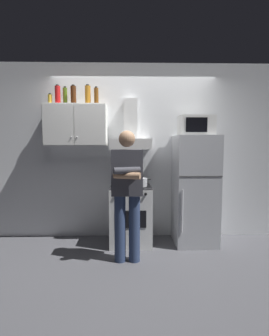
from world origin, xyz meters
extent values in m
plane|color=#4C4C51|center=(0.00, 0.00, 0.00)|extent=(7.00, 7.00, 0.00)
cube|color=white|center=(0.00, 0.60, 1.35)|extent=(4.80, 0.10, 2.70)
cube|color=white|center=(-0.85, 0.38, 1.75)|extent=(0.90, 0.34, 0.60)
cube|color=white|center=(-1.07, 0.20, 1.75)|extent=(0.43, 0.01, 0.58)
cube|color=white|center=(-0.62, 0.20, 1.75)|extent=(0.43, 0.01, 0.58)
sphere|color=#B2B2B7|center=(-0.89, 0.19, 1.57)|extent=(0.02, 0.02, 0.02)
sphere|color=#B2B2B7|center=(-0.81, 0.19, 1.57)|extent=(0.02, 0.02, 0.02)
cube|color=white|center=(-0.05, 0.25, 0.42)|extent=(0.60, 0.60, 0.85)
cube|color=black|center=(-0.05, 0.25, 0.86)|extent=(0.59, 0.59, 0.01)
cube|color=black|center=(-0.05, -0.05, 0.45)|extent=(0.42, 0.01, 0.24)
cylinder|color=black|center=(-0.18, 0.13, 0.87)|extent=(0.16, 0.16, 0.01)
cylinder|color=black|center=(0.08, 0.13, 0.87)|extent=(0.16, 0.16, 0.01)
cylinder|color=black|center=(-0.18, 0.37, 0.87)|extent=(0.16, 0.16, 0.01)
cylinder|color=black|center=(0.08, 0.37, 0.87)|extent=(0.16, 0.16, 0.01)
cylinder|color=black|center=(-0.25, -0.06, 0.80)|extent=(0.04, 0.02, 0.04)
cylinder|color=black|center=(-0.12, -0.06, 0.80)|extent=(0.04, 0.02, 0.04)
cylinder|color=black|center=(0.02, -0.06, 0.80)|extent=(0.04, 0.02, 0.04)
cylinder|color=black|center=(0.15, -0.06, 0.80)|extent=(0.04, 0.02, 0.04)
cube|color=white|center=(-0.05, 0.33, 1.47)|extent=(0.60, 0.44, 0.15)
cube|color=white|center=(-0.05, 0.47, 1.85)|extent=(0.20, 0.16, 0.60)
cube|color=silver|center=(0.90, 0.25, 0.80)|extent=(0.60, 0.60, 1.60)
cube|color=#4C4C4C|center=(0.90, -0.05, 1.04)|extent=(0.59, 0.01, 0.01)
cylinder|color=silver|center=(0.65, -0.06, 0.56)|extent=(0.02, 0.02, 0.60)
cube|color=silver|center=(0.90, 0.27, 1.74)|extent=(0.48, 0.36, 0.28)
cube|color=black|center=(0.86, 0.09, 1.74)|extent=(0.30, 0.01, 0.20)
cylinder|color=navy|center=(-0.19, -0.35, 0.42)|extent=(0.14, 0.14, 0.85)
cylinder|color=navy|center=(-0.01, -0.35, 0.42)|extent=(0.14, 0.14, 0.85)
cube|color=#3F3F47|center=(-0.10, -0.35, 1.13)|extent=(0.38, 0.20, 0.56)
cylinder|color=#3F3F47|center=(-0.10, -0.49, 1.17)|extent=(0.33, 0.17, 0.08)
cylinder|color=tan|center=(-0.10, -0.49, 1.11)|extent=(0.33, 0.17, 0.08)
sphere|color=tan|center=(-0.10, -0.35, 1.54)|extent=(0.20, 0.20, 0.20)
cylinder|color=#B7BABF|center=(0.08, 0.13, 0.93)|extent=(0.21, 0.21, 0.12)
cylinder|color=black|center=(-0.05, 0.13, 0.97)|extent=(0.05, 0.01, 0.01)
cylinder|color=black|center=(0.21, 0.13, 0.97)|extent=(0.05, 0.01, 0.01)
cylinder|color=red|center=(-1.10, 0.35, 2.18)|extent=(0.08, 0.08, 0.25)
cylinder|color=black|center=(-1.10, 0.35, 2.31)|extent=(0.04, 0.04, 0.02)
cylinder|color=brown|center=(-0.55, 0.36, 2.17)|extent=(0.06, 0.06, 0.23)
cylinder|color=black|center=(-0.55, 0.36, 2.29)|extent=(0.04, 0.04, 0.02)
cylinder|color=#4C6B19|center=(-1.01, 0.40, 2.17)|extent=(0.06, 0.06, 0.24)
cylinder|color=black|center=(-1.01, 0.40, 2.30)|extent=(0.03, 0.03, 0.02)
cylinder|color=#B7721E|center=(-0.67, 0.38, 2.18)|extent=(0.08, 0.08, 0.27)
cylinder|color=black|center=(-0.67, 0.38, 2.33)|extent=(0.05, 0.05, 0.02)
cylinder|color=gold|center=(-1.22, 0.36, 2.12)|extent=(0.06, 0.06, 0.14)
cylinder|color=black|center=(-1.22, 0.36, 2.20)|extent=(0.03, 0.03, 0.02)
cylinder|color=#47230F|center=(-0.88, 0.35, 2.18)|extent=(0.08, 0.08, 0.25)
cylinder|color=black|center=(-0.88, 0.35, 2.31)|extent=(0.04, 0.04, 0.02)
camera|label=1|loc=(-0.08, -3.48, 1.49)|focal=27.54mm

